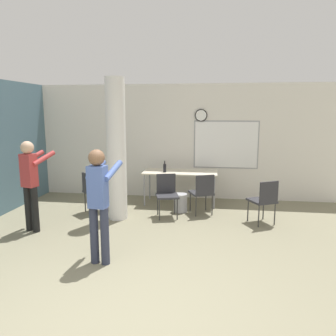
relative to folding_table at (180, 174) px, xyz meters
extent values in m
plane|color=gray|center=(-0.16, -4.43, -0.72)|extent=(24.00, 24.00, 0.00)
cube|color=silver|center=(-0.16, 0.63, 0.68)|extent=(8.00, 0.12, 2.80)
cylinder|color=black|center=(0.43, 0.56, 1.33)|extent=(0.30, 0.03, 0.30)
cylinder|color=white|center=(0.43, 0.54, 1.33)|extent=(0.25, 0.01, 0.25)
cube|color=#99999E|center=(1.05, 0.57, 0.63)|extent=(1.55, 0.01, 1.16)
cube|color=white|center=(1.05, 0.56, 0.63)|extent=(1.49, 0.02, 1.10)
cylinder|color=white|center=(-1.14, -1.23, 0.68)|extent=(0.38, 0.38, 2.80)
cube|color=beige|center=(0.00, 0.00, 0.04)|extent=(1.70, 0.75, 0.03)
cylinder|color=gray|center=(-0.79, -0.31, -0.35)|extent=(0.04, 0.04, 0.74)
cylinder|color=gray|center=(0.79, -0.31, -0.35)|extent=(0.04, 0.04, 0.74)
cylinder|color=gray|center=(-0.79, 0.31, -0.35)|extent=(0.04, 0.04, 0.74)
cylinder|color=gray|center=(0.79, 0.31, -0.35)|extent=(0.04, 0.04, 0.74)
cylinder|color=black|center=(-0.35, -0.12, 0.14)|extent=(0.07, 0.07, 0.18)
cylinder|color=black|center=(-0.35, -0.12, 0.27)|extent=(0.03, 0.03, 0.08)
cylinder|color=#B2B2B7|center=(0.07, -0.62, -0.52)|extent=(0.29, 0.29, 0.39)
cube|color=#2D2D33|center=(-0.16, -1.04, -0.27)|extent=(0.54, 0.54, 0.04)
cube|color=#2D2D33|center=(-0.21, -0.84, -0.05)|extent=(0.39, 0.13, 0.40)
cylinder|color=#333333|center=(-0.28, -1.26, -0.50)|extent=(0.02, 0.02, 0.43)
cylinder|color=#333333|center=(0.06, -1.17, -0.50)|extent=(0.02, 0.02, 0.43)
cylinder|color=#333333|center=(-0.38, -0.91, -0.50)|extent=(0.02, 0.02, 0.43)
cylinder|color=#333333|center=(-0.03, -0.82, -0.50)|extent=(0.02, 0.02, 0.43)
cube|color=#2D2D33|center=(0.52, -0.68, -0.27)|extent=(0.58, 0.58, 0.04)
cube|color=#2D2D33|center=(0.60, -0.87, -0.05)|extent=(0.38, 0.18, 0.40)
cylinder|color=#333333|center=(0.61, -0.45, -0.50)|extent=(0.02, 0.02, 0.43)
cylinder|color=#333333|center=(0.28, -0.59, -0.50)|extent=(0.02, 0.02, 0.43)
cylinder|color=#333333|center=(0.75, -0.78, -0.50)|extent=(0.02, 0.02, 0.43)
cylinder|color=#333333|center=(0.42, -0.92, -0.50)|extent=(0.02, 0.02, 0.43)
cube|color=#2D2D33|center=(-1.72, -0.89, -0.27)|extent=(0.62, 0.62, 0.04)
cube|color=#2D2D33|center=(-1.85, -1.05, -0.05)|extent=(0.32, 0.28, 0.40)
cylinder|color=#333333|center=(-1.47, -0.87, -0.50)|extent=(0.02, 0.02, 0.43)
cylinder|color=#333333|center=(-1.74, -0.64, -0.50)|extent=(0.02, 0.02, 0.43)
cylinder|color=#333333|center=(-1.70, -1.14, -0.50)|extent=(0.02, 0.02, 0.43)
cylinder|color=#333333|center=(-1.97, -0.91, -0.50)|extent=(0.02, 0.02, 0.43)
cube|color=#2D2D33|center=(1.70, -1.14, -0.27)|extent=(0.59, 0.59, 0.04)
cube|color=#2D2D33|center=(1.79, -1.32, -0.05)|extent=(0.37, 0.21, 0.40)
cylinder|color=#333333|center=(1.78, -0.90, -0.50)|extent=(0.02, 0.02, 0.43)
cylinder|color=#333333|center=(1.46, -1.06, -0.50)|extent=(0.02, 0.02, 0.43)
cylinder|color=#333333|center=(1.94, -1.22, -0.50)|extent=(0.02, 0.02, 0.43)
cylinder|color=#333333|center=(1.62, -1.38, -0.50)|extent=(0.02, 0.02, 0.43)
cylinder|color=#2D3347|center=(-0.74, -3.22, -0.30)|extent=(0.12, 0.12, 0.83)
cylinder|color=#2D3347|center=(-0.90, -3.20, -0.30)|extent=(0.12, 0.12, 0.83)
cube|color=#4C66AD|center=(-0.82, -3.21, 0.41)|extent=(0.26, 0.22, 0.59)
sphere|color=brown|center=(-0.82, -3.21, 0.82)|extent=(0.23, 0.23, 0.23)
cylinder|color=#4C66AD|center=(-0.66, -2.99, 0.60)|extent=(0.15, 0.53, 0.24)
cylinder|color=#4C66AD|center=(-0.93, -2.96, 0.60)|extent=(0.15, 0.53, 0.24)
cube|color=white|center=(-0.90, -2.73, 0.60)|extent=(0.05, 0.13, 0.04)
cylinder|color=black|center=(-2.39, -2.18, -0.30)|extent=(0.12, 0.12, 0.83)
cylinder|color=black|center=(-2.55, -2.14, -0.30)|extent=(0.12, 0.12, 0.83)
cube|color=#B23838|center=(-2.47, -2.16, 0.41)|extent=(0.28, 0.25, 0.59)
sphere|color=#D8AD8C|center=(-2.47, -2.16, 0.81)|extent=(0.22, 0.22, 0.22)
cylinder|color=#B23838|center=(-2.28, -1.97, 0.60)|extent=(0.22, 0.53, 0.24)
cylinder|color=#B23838|center=(-2.53, -1.90, 0.60)|extent=(0.22, 0.53, 0.24)
camera|label=1|loc=(0.76, -7.44, 1.45)|focal=35.00mm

